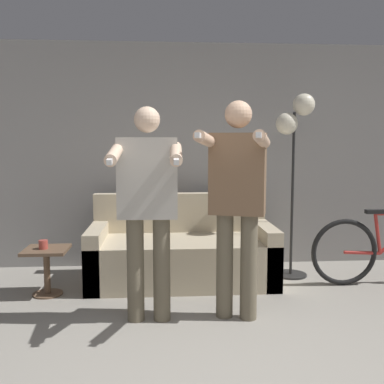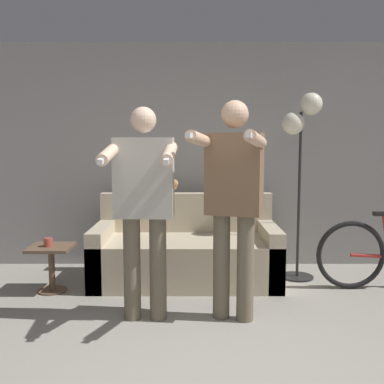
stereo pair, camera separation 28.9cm
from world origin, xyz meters
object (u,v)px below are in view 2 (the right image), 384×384
at_px(person_left, 143,198).
at_px(floor_lamp, 301,133).
at_px(person_right, 233,194).
at_px(side_table, 51,259).
at_px(cup, 48,242).
at_px(couch, 185,254).
at_px(cat, 160,187).

height_order(person_left, floor_lamp, floor_lamp).
bearing_deg(person_right, side_table, 175.15).
xyz_separation_m(side_table, cup, (-0.02, -0.02, 0.17)).
xyz_separation_m(person_right, floor_lamp, (0.81, 1.15, 0.51)).
xyz_separation_m(person_left, cup, (-1.01, 0.69, -0.52)).
bearing_deg(person_right, person_left, -162.35).
bearing_deg(person_left, couch, 74.78).
xyz_separation_m(couch, floor_lamp, (1.21, 0.09, 1.27)).
distance_m(couch, person_right, 1.36).
height_order(floor_lamp, side_table, floor_lamp).
relative_size(person_left, floor_lamp, 0.88).
relative_size(person_right, cup, 21.04).
height_order(person_right, cat, person_right).
bearing_deg(floor_lamp, person_right, -125.21).
bearing_deg(side_table, person_right, -22.44).
height_order(person_left, cat, person_left).
distance_m(cat, cup, 1.35).
distance_m(floor_lamp, cup, 2.80).
xyz_separation_m(couch, side_table, (-1.31, -0.35, 0.03)).
height_order(cat, floor_lamp, floor_lamp).
bearing_deg(person_left, cat, 90.29).
distance_m(couch, cat, 0.81).
height_order(side_table, cup, cup).
xyz_separation_m(person_right, cup, (-1.73, 0.69, -0.55)).
distance_m(cat, floor_lamp, 1.64).
bearing_deg(floor_lamp, cat, 170.23).
bearing_deg(cat, person_left, -91.41).
distance_m(person_left, cup, 1.33).
relative_size(person_right, floor_lamp, 0.91).
bearing_deg(cup, floor_lamp, 10.29).
bearing_deg(floor_lamp, cup, -169.71).
relative_size(side_table, cup, 5.33).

